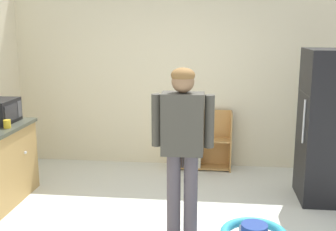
% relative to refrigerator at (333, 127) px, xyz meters
% --- Properties ---
extents(back_wall, '(5.20, 0.06, 2.70)m').
position_rel_refrigerator_xyz_m(back_wall, '(-1.71, 1.14, 0.46)').
color(back_wall, '#F1E6C1').
rests_on(back_wall, ground).
extents(refrigerator, '(0.73, 0.68, 1.78)m').
position_rel_refrigerator_xyz_m(refrigerator, '(0.00, 0.00, 0.00)').
color(refrigerator, black).
rests_on(refrigerator, ground).
extents(bookshelf, '(0.80, 0.28, 0.85)m').
position_rel_refrigerator_xyz_m(bookshelf, '(-1.58, 0.95, -0.52)').
color(bookshelf, tan).
rests_on(bookshelf, ground).
extents(standing_person, '(0.57, 0.22, 1.67)m').
position_rel_refrigerator_xyz_m(standing_person, '(-1.65, -1.23, 0.12)').
color(standing_person, '#534C54').
rests_on(standing_person, ground).
extents(yellow_cup, '(0.08, 0.08, 0.09)m').
position_rel_refrigerator_xyz_m(yellow_cup, '(-3.69, -0.54, 0.06)').
color(yellow_cup, yellow).
rests_on(yellow_cup, kitchen_counter).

